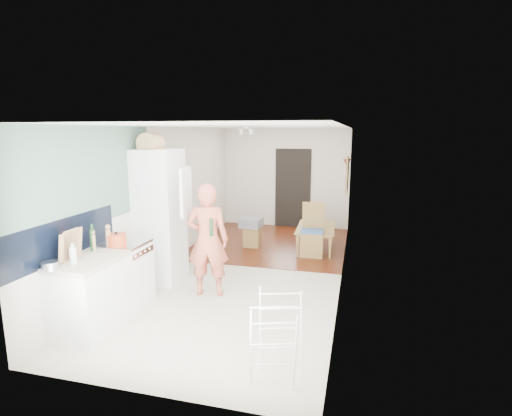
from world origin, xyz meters
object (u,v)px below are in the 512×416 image
at_px(person, 207,230).
at_px(dining_chair, 312,230).
at_px(drying_rack, 277,340).
at_px(stool, 252,237).
at_px(dining_table, 317,240).

xyz_separation_m(person, dining_chair, (1.29, 2.28, -0.48)).
distance_m(person, dining_chair, 2.66).
height_order(dining_chair, drying_rack, dining_chair).
distance_m(dining_chair, stool, 1.38).
bearing_deg(stool, person, -89.55).
bearing_deg(person, stool, -101.19).
bearing_deg(dining_table, dining_chair, 171.26).
xyz_separation_m(dining_table, stool, (-1.35, -0.14, 0.01)).
relative_size(dining_chair, stool, 2.41).
distance_m(dining_table, stool, 1.36).
height_order(person, dining_table, person).
xyz_separation_m(person, stool, (-0.02, 2.61, -0.78)).
relative_size(dining_table, drying_rack, 1.34).
height_order(dining_table, dining_chair, dining_chair).
distance_m(dining_table, dining_chair, 0.56).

